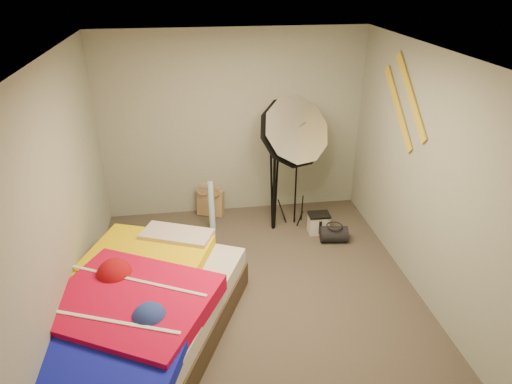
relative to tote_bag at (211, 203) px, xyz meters
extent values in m
plane|color=#4F473C|center=(0.36, -1.87, -0.18)|extent=(4.00, 4.00, 0.00)
plane|color=silver|center=(0.36, -1.87, 2.32)|extent=(4.00, 4.00, 0.00)
plane|color=gray|center=(0.36, 0.13, 1.07)|extent=(3.50, 0.00, 3.50)
plane|color=gray|center=(0.36, -3.87, 1.07)|extent=(3.50, 0.00, 3.50)
plane|color=gray|center=(-1.39, -1.87, 1.07)|extent=(0.00, 4.00, 4.00)
plane|color=gray|center=(2.11, -1.87, 1.07)|extent=(0.00, 4.00, 4.00)
cube|color=tan|center=(0.00, 0.00, 0.00)|extent=(0.40, 0.29, 0.38)
cylinder|color=#67ADDD|center=(0.00, -0.40, 0.15)|extent=(0.08, 0.19, 0.68)
cube|color=beige|center=(1.37, -0.69, -0.06)|extent=(0.26, 0.19, 0.26)
cylinder|color=black|center=(1.51, -0.93, -0.08)|extent=(0.37, 0.25, 0.21)
cube|color=gold|center=(2.09, -1.27, 1.77)|extent=(0.02, 0.91, 0.78)
cube|color=gold|center=(2.09, -1.02, 1.57)|extent=(0.02, 0.91, 0.78)
cube|color=#403123|center=(-0.80, -2.27, -0.05)|extent=(2.23, 2.54, 0.28)
cube|color=beige|center=(-0.80, -2.27, 0.19)|extent=(2.17, 2.49, 0.19)
cube|color=yellow|center=(-0.74, -1.77, 0.32)|extent=(1.45, 1.36, 0.15)
cube|color=red|center=(-0.82, -2.43, 0.34)|extent=(1.70, 1.61, 0.17)
cube|color=#131BC4|center=(-0.94, -3.08, 0.31)|extent=(1.27, 1.14, 0.13)
cube|color=#CA92AA|center=(-0.42, -1.45, 0.37)|extent=(0.81, 0.60, 0.15)
cylinder|color=black|center=(1.12, -0.39, 0.54)|extent=(0.03, 0.03, 1.44)
cube|color=black|center=(1.12, -0.39, 1.21)|extent=(0.06, 0.06, 0.09)
cone|color=white|center=(1.01, -0.54, 1.17)|extent=(1.00, 0.87, 1.06)
cylinder|color=black|center=(0.80, -0.50, 0.34)|extent=(0.05, 0.05, 1.05)
cube|color=black|center=(0.80, -0.50, 0.92)|extent=(0.08, 0.08, 0.11)
camera|label=1|loc=(-0.20, -5.66, 3.00)|focal=32.00mm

